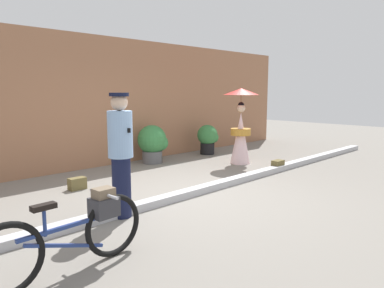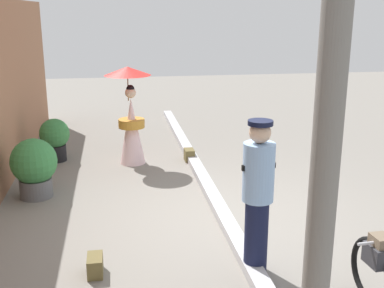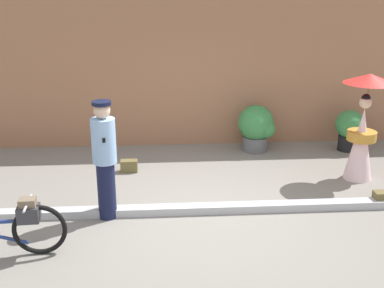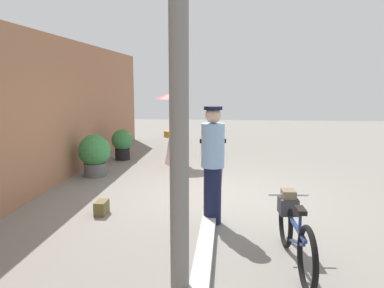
% 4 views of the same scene
% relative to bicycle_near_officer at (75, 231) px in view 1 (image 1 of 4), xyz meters
% --- Properties ---
extents(ground_plane, '(30.00, 30.00, 0.00)m').
position_rel_bicycle_near_officer_xyz_m(ground_plane, '(2.60, 1.03, -0.40)').
color(ground_plane, gray).
extents(building_wall, '(14.00, 0.40, 3.01)m').
position_rel_bicycle_near_officer_xyz_m(building_wall, '(2.60, 4.42, 1.10)').
color(building_wall, '#9E6B4C').
rests_on(building_wall, ground_plane).
extents(sidewalk_curb, '(14.00, 0.20, 0.12)m').
position_rel_bicycle_near_officer_xyz_m(sidewalk_curb, '(2.60, 1.03, -0.34)').
color(sidewalk_curb, '#B2B2B7').
rests_on(sidewalk_curb, ground_plane).
extents(bicycle_near_officer, '(1.76, 0.48, 0.77)m').
position_rel_bicycle_near_officer_xyz_m(bicycle_near_officer, '(0.00, 0.00, 0.00)').
color(bicycle_near_officer, black).
rests_on(bicycle_near_officer, ground_plane).
extents(person_officer, '(0.34, 0.38, 1.73)m').
position_rel_bicycle_near_officer_xyz_m(person_officer, '(1.19, 0.98, 0.53)').
color(person_officer, '#141938').
rests_on(person_officer, ground_plane).
extents(person_with_parasol, '(0.87, 0.87, 1.83)m').
position_rel_bicycle_near_officer_xyz_m(person_with_parasol, '(5.40, 2.17, 0.55)').
color(person_with_parasol, silver).
rests_on(person_with_parasol, ground_plane).
extents(potted_plant_by_door, '(0.73, 0.71, 0.94)m').
position_rel_bicycle_near_officer_xyz_m(potted_plant_by_door, '(3.90, 3.71, 0.10)').
color(potted_plant_by_door, '#59595B').
rests_on(potted_plant_by_door, ground_plane).
extents(potted_plant_small, '(0.59, 0.57, 0.83)m').
position_rel_bicycle_near_officer_xyz_m(potted_plant_small, '(5.79, 3.61, 0.06)').
color(potted_plant_small, black).
rests_on(potted_plant_small, ground_plane).
extents(backpack_on_pavement, '(0.30, 0.17, 0.22)m').
position_rel_bicycle_near_officer_xyz_m(backpack_on_pavement, '(1.40, 2.74, -0.29)').
color(backpack_on_pavement, brown).
rests_on(backpack_on_pavement, ground_plane).
extents(backpack_spare, '(0.28, 0.18, 0.23)m').
position_rel_bicycle_near_officer_xyz_m(backpack_spare, '(5.35, 1.07, -0.29)').
color(backpack_spare, brown).
rests_on(backpack_spare, ground_plane).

